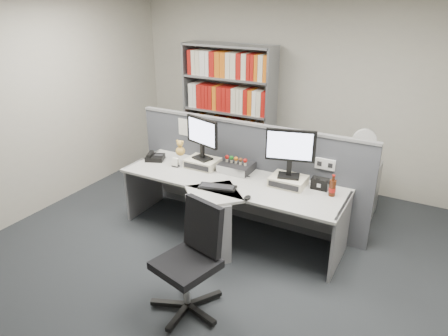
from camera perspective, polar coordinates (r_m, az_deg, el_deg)
The scene contains 21 objects.
ground at distance 4.43m, azimuth -4.16°, elevation -13.97°, with size 5.50×5.50×0.00m, color #2C3034.
room_shell at distance 3.65m, azimuth -4.97°, elevation 9.12°, with size 5.04×5.54×2.72m.
partition at distance 5.05m, azimuth 3.31°, elevation -0.51°, with size 3.00×0.08×1.27m.
desk at distance 4.61m, azimuth -0.33°, elevation -5.55°, with size 2.60×1.20×0.72m.
monitor_riser_left at distance 4.99m, azimuth -3.00°, elevation 0.73°, with size 0.38×0.31×0.10m.
monitor_riser_right at distance 4.56m, azimuth 8.89°, elevation -1.80°, with size 0.38×0.31×0.10m.
monitor_left at distance 4.87m, azimuth -3.07°, elevation 4.60°, with size 0.49×0.22×0.51m.
monitor_right at distance 4.42m, azimuth 9.19°, elevation 2.58°, with size 0.52×0.22×0.54m.
desktop_pc at distance 4.87m, azimuth 1.74°, elevation 0.16°, with size 0.37×0.33×0.10m.
figurines at distance 4.82m, azimuth 1.67°, elevation 1.19°, with size 0.29×0.05×0.09m.
keyboard at distance 4.45m, azimuth -0.91°, elevation -2.66°, with size 0.43×0.25×0.03m.
mouse at distance 4.22m, azimuth 3.27°, elevation -4.12°, with size 0.06×0.10×0.04m, color black.
desk_phone at distance 5.27m, azimuth -9.59°, elevation 1.48°, with size 0.28×0.27×0.09m.
desk_calendar at distance 5.02m, azimuth -6.74°, elevation 0.71°, with size 0.09×0.07×0.11m.
plush_toy at distance 5.07m, azimuth -6.09°, elevation 2.64°, with size 0.12×0.12×0.20m.
speaker at distance 4.53m, azimuth 13.19°, elevation -2.13°, with size 0.18×0.10×0.12m, color black.
cola_bottle at distance 4.40m, azimuth 14.80°, elevation -2.69°, with size 0.07×0.07×0.24m.
shelving_unit at distance 6.33m, azimuth 0.65°, elevation 7.60°, with size 1.41×0.40×2.00m.
filing_cabinet at distance 5.51m, azimuth 17.98°, elevation -3.00°, with size 0.45×0.61×0.70m.
desk_fan at distance 5.27m, azimuth 18.84°, elevation 3.34°, with size 0.28×0.18×0.47m.
office_chair at distance 3.70m, azimuth -4.40°, elevation -12.08°, with size 0.67×0.66×1.01m.
Camera 1 is at (1.97, -2.94, 2.66)m, focal length 32.96 mm.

